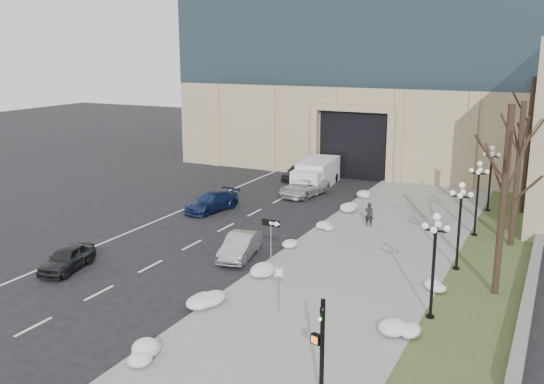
{
  "coord_description": "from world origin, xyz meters",
  "views": [
    {
      "loc": [
        12.71,
        -18.6,
        11.42
      ],
      "look_at": [
        -1.75,
        11.09,
        3.5
      ],
      "focal_mm": 40.0,
      "sensor_mm": 36.0,
      "label": 1
    }
  ],
  "objects": [
    {
      "name": "car_d",
      "position": [
        -5.3,
        24.18,
        0.67
      ],
      "size": [
        3.02,
        5.12,
        1.34
      ],
      "primitive_type": "imported",
      "rotation": [
        0.0,
        0.0,
        -0.17
      ],
      "color": "silver",
      "rests_on": "ground"
    },
    {
      "name": "curb",
      "position": [
        -1.0,
        14.0,
        0.07
      ],
      "size": [
        0.3,
        40.0,
        0.14
      ],
      "primitive_type": "cube",
      "color": "gray",
      "rests_on": "ground"
    },
    {
      "name": "snow_clump_f",
      "position": [
        -0.72,
        20.89,
        0.3
      ],
      "size": [
        1.1,
        1.6,
        0.36
      ],
      "primitive_type": "ellipsoid",
      "color": "white",
      "rests_on": "sidewalk"
    },
    {
      "name": "snow_clump_h",
      "position": [
        7.59,
        3.58,
        0.3
      ],
      "size": [
        1.1,
        1.6,
        0.36
      ],
      "primitive_type": "ellipsoid",
      "color": "white",
      "rests_on": "sidewalk"
    },
    {
      "name": "snow_clump_i",
      "position": [
        7.77,
        8.99,
        0.3
      ],
      "size": [
        1.1,
        1.6,
        0.36
      ],
      "primitive_type": "ellipsoid",
      "color": "white",
      "rests_on": "sidewalk"
    },
    {
      "name": "car_c",
      "position": [
        -9.49,
        17.13,
        0.66
      ],
      "size": [
        2.7,
        4.84,
        1.33
      ],
      "primitive_type": "imported",
      "rotation": [
        0.0,
        0.0,
        -0.19
      ],
      "color": "navy",
      "rests_on": "ground"
    },
    {
      "name": "ground",
      "position": [
        0.0,
        0.0,
        0.0
      ],
      "size": [
        160.0,
        160.0,
        0.0
      ],
      "primitive_type": "plane",
      "color": "black",
      "rests_on": "ground"
    },
    {
      "name": "tree_mid",
      "position": [
        10.5,
        18.0,
        5.5
      ],
      "size": [
        3.2,
        3.2,
        8.5
      ],
      "color": "black",
      "rests_on": "ground"
    },
    {
      "name": "pedestrian",
      "position": [
        1.87,
        18.0,
        0.9
      ],
      "size": [
        0.57,
        0.38,
        1.56
      ],
      "primitive_type": "imported",
      "rotation": [
        0.0,
        0.0,
        3.15
      ],
      "color": "black",
      "rests_on": "sidewalk"
    },
    {
      "name": "lamppost_d",
      "position": [
        8.3,
        25.5,
        3.07
      ],
      "size": [
        1.18,
        1.18,
        4.76
      ],
      "color": "black",
      "rests_on": "ground"
    },
    {
      "name": "grass_strip",
      "position": [
        10.0,
        14.0,
        0.05
      ],
      "size": [
        4.0,
        40.0,
        0.1
      ],
      "primitive_type": "cube",
      "color": "#384B25",
      "rests_on": "ground"
    },
    {
      "name": "tree_near",
      "position": [
        10.5,
        10.0,
        5.83
      ],
      "size": [
        3.2,
        3.2,
        9.0
      ],
      "color": "black",
      "rests_on": "ground"
    },
    {
      "name": "tree_far",
      "position": [
        10.5,
        26.0,
        6.15
      ],
      "size": [
        3.2,
        3.2,
        9.5
      ],
      "color": "black",
      "rests_on": "ground"
    },
    {
      "name": "traffic_signal",
      "position": [
        6.45,
        -2.18,
        1.88
      ],
      "size": [
        0.65,
        0.86,
        3.79
      ],
      "rotation": [
        0.0,
        0.0,
        -0.27
      ],
      "color": "black",
      "rests_on": "ground"
    },
    {
      "name": "snow_clump_b",
      "position": [
        -0.83,
        2.54,
        0.3
      ],
      "size": [
        1.1,
        1.6,
        0.36
      ],
      "primitive_type": "ellipsoid",
      "color": "white",
      "rests_on": "sidewalk"
    },
    {
      "name": "lamppost_c",
      "position": [
        8.3,
        19.0,
        3.07
      ],
      "size": [
        1.18,
        1.18,
        4.76
      ],
      "color": "black",
      "rests_on": "ground"
    },
    {
      "name": "box_truck",
      "position": [
        -5.69,
        27.61,
        1.05
      ],
      "size": [
        2.96,
        7.01,
        2.17
      ],
      "rotation": [
        0.0,
        0.0,
        0.09
      ],
      "color": "silver",
      "rests_on": "ground"
    },
    {
      "name": "stone_wall",
      "position": [
        12.0,
        16.0,
        0.35
      ],
      "size": [
        0.5,
        30.0,
        0.7
      ],
      "primitive_type": "cube",
      "color": "gray",
      "rests_on": "ground"
    },
    {
      "name": "snow_clump_g",
      "position": [
        -0.85,
        24.95,
        0.3
      ],
      "size": [
        1.1,
        1.6,
        0.36
      ],
      "primitive_type": "ellipsoid",
      "color": "white",
      "rests_on": "sidewalk"
    },
    {
      "name": "lamppost_a",
      "position": [
        8.3,
        6.0,
        3.07
      ],
      "size": [
        1.18,
        1.18,
        4.76
      ],
      "color": "black",
      "rests_on": "ground"
    },
    {
      "name": "snow_clump_d",
      "position": [
        -0.71,
        11.95,
        0.3
      ],
      "size": [
        1.1,
        1.6,
        0.36
      ],
      "primitive_type": "ellipsoid",
      "color": "white",
      "rests_on": "sidewalk"
    },
    {
      "name": "snow_clump_a",
      "position": [
        -0.65,
        -2.44,
        0.3
      ],
      "size": [
        1.1,
        1.6,
        0.36
      ],
      "primitive_type": "ellipsoid",
      "color": "white",
      "rests_on": "sidewalk"
    },
    {
      "name": "sidewalk",
      "position": [
        3.5,
        14.0,
        0.06
      ],
      "size": [
        9.0,
        40.0,
        0.12
      ],
      "primitive_type": "cube",
      "color": "gray",
      "rests_on": "ground"
    },
    {
      "name": "car_a",
      "position": [
        -10.08,
        3.67,
        0.64
      ],
      "size": [
        2.21,
        3.98,
        1.28
      ],
      "primitive_type": "imported",
      "rotation": [
        0.0,
        0.0,
        0.19
      ],
      "color": "black",
      "rests_on": "ground"
    },
    {
      "name": "lamppost_b",
      "position": [
        8.3,
        12.5,
        3.07
      ],
      "size": [
        1.18,
        1.18,
        4.76
      ],
      "color": "black",
      "rests_on": "ground"
    },
    {
      "name": "snow_clump_c",
      "position": [
        -0.55,
        7.2,
        0.3
      ],
      "size": [
        1.1,
        1.6,
        0.36
      ],
      "primitive_type": "ellipsoid",
      "color": "white",
      "rests_on": "sidewalk"
    },
    {
      "name": "car_e",
      "position": [
        -8.15,
        29.49,
        0.69
      ],
      "size": [
        1.87,
        4.15,
        1.38
      ],
      "primitive_type": "imported",
      "rotation": [
        0.0,
        0.0,
        -0.06
      ],
      "color": "#2A2A2E",
      "rests_on": "ground"
    },
    {
      "name": "snow_clump_e",
      "position": [
        -0.51,
        16.31,
        0.3
      ],
      "size": [
        1.1,
        1.6,
        0.36
      ],
      "primitive_type": "ellipsoid",
      "color": "white",
      "rests_on": "sidewalk"
    },
    {
      "name": "car_b",
      "position": [
        -2.86,
        9.34,
        0.68
      ],
      "size": [
        2.21,
        4.33,
        1.36
      ],
      "primitive_type": "imported",
      "rotation": [
        0.0,
        0.0,
        0.19
      ],
      "color": "#95989C",
      "rests_on": "ground"
    },
    {
      "name": "keep_sign",
      "position": [
        2.24,
        3.59,
        1.63
      ],
      "size": [
        0.47,
        0.16,
        2.21
      ],
      "rotation": [
        0.0,
        0.0,
        0.25
      ],
      "color": "slate",
      "rests_on": "ground"
    },
    {
      "name": "one_way_sign",
      "position": [
        -0.1,
        7.92,
        2.38
      ],
      "size": [
        1.07,
        0.29,
        2.89
      ],
      "rotation": [
        0.0,
        0.0,
        -0.03
      ],
      "color": "slate",
      "rests_on": "ground"
    }
  ]
}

